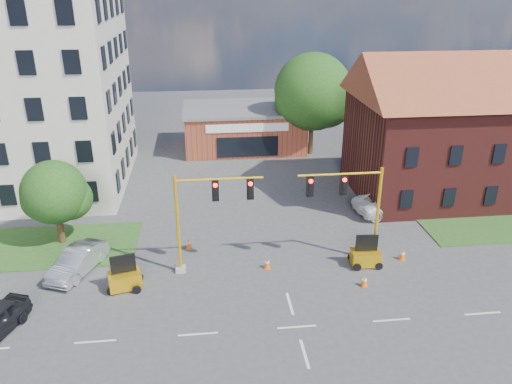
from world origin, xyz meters
TOP-DOWN VIEW (x-y plane):
  - ground at (0.00, 0.00)m, footprint 120.00×120.00m
  - lane_markings at (0.00, -3.00)m, footprint 60.00×36.00m
  - office_block at (-20.00, 21.90)m, footprint 18.40×15.40m
  - brick_shop at (0.00, 29.98)m, footprint 12.40×8.40m
  - townhouse_row at (18.00, 16.00)m, footprint 21.00×11.00m
  - tree_large at (6.88, 27.08)m, footprint 7.91×7.54m
  - tree_nw_front at (-13.79, 10.58)m, footprint 4.38×4.17m
  - signal_mast_west at (-4.36, 6.00)m, footprint 5.30×0.60m
  - signal_mast_east at (4.36, 6.00)m, footprint 5.30×0.60m
  - trailer_west at (-9.10, 4.55)m, footprint 2.04×1.61m
  - trailer_east at (5.31, 5.46)m, footprint 1.83×1.29m
  - cone_a at (-0.75, 5.75)m, footprint 0.40×0.40m
  - cone_b at (-5.54, 8.78)m, footprint 0.40×0.40m
  - cone_c at (4.55, 3.20)m, footprint 0.40×0.40m
  - cone_d at (7.86, 5.82)m, footprint 0.40×0.40m
  - pickup_white at (9.66, 12.67)m, footprint 6.33×3.93m
  - sedan_silver_front at (-12.11, 6.61)m, footprint 3.22×4.85m

SIDE VIEW (x-z plane):
  - ground at x=0.00m, z-range 0.00..0.00m
  - lane_markings at x=0.00m, z-range 0.00..0.01m
  - cone_a at x=-0.75m, z-range -0.01..0.69m
  - cone_b at x=-5.54m, z-range -0.01..0.69m
  - cone_c at x=4.55m, z-range -0.01..0.69m
  - cone_d at x=7.86m, z-range -0.01..0.69m
  - trailer_east at x=5.31m, z-range -0.37..1.61m
  - trailer_west at x=-9.10m, z-range -0.38..1.67m
  - sedan_silver_front at x=-12.11m, z-range 0.00..1.51m
  - pickup_white at x=9.66m, z-range 0.00..1.64m
  - brick_shop at x=0.00m, z-range 0.01..4.31m
  - tree_nw_front at x=-13.79m, z-range 0.64..6.42m
  - signal_mast_west at x=-4.36m, z-range 0.82..7.02m
  - signal_mast_east at x=4.36m, z-range 0.82..7.02m
  - townhouse_row at x=18.00m, z-range 0.18..11.68m
  - tree_large at x=6.88m, z-range 1.01..11.09m
  - office_block at x=-20.00m, z-range 0.01..20.61m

